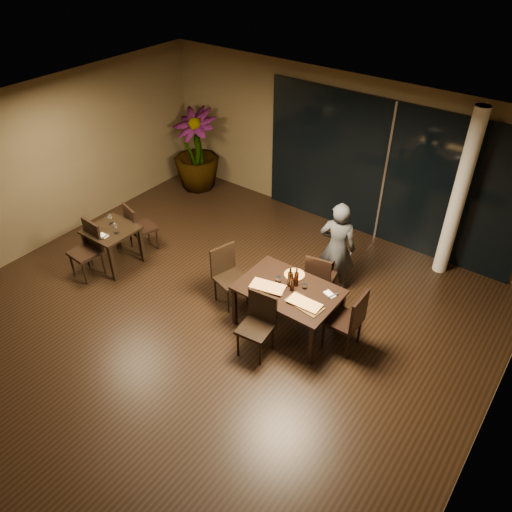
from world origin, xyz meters
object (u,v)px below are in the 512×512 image
at_px(chair_main_left, 227,272).
at_px(diner, 337,248).
at_px(chair_main_right, 349,318).
at_px(main_table, 289,293).
at_px(bottle_a, 290,277).
at_px(potted_plant, 196,150).
at_px(chair_main_near, 258,321).
at_px(bottle_b, 292,282).
at_px(side_table, 112,235).
at_px(chair_main_far, 319,276).
at_px(chair_side_far, 137,226).
at_px(bottle_c, 296,277).
at_px(chair_side_near, 88,246).

bearing_deg(chair_main_left, diner, -27.47).
bearing_deg(chair_main_right, chair_main_left, -85.77).
xyz_separation_m(main_table, bottle_a, (-0.03, 0.07, 0.24)).
bearing_deg(chair_main_left, potted_plant, 65.33).
relative_size(chair_main_near, bottle_b, 3.24).
relative_size(side_table, chair_main_far, 0.86).
bearing_deg(diner, chair_main_right, 110.07).
relative_size(main_table, chair_main_near, 1.54).
xyz_separation_m(potted_plant, bottle_a, (4.16, -2.53, 0.01)).
bearing_deg(chair_main_near, main_table, 76.33).
bearing_deg(potted_plant, chair_main_right, -25.52).
relative_size(chair_side_far, bottle_c, 3.10).
distance_m(chair_main_left, potted_plant, 4.04).
xyz_separation_m(chair_side_near, bottle_a, (3.50, 0.99, 0.35)).
distance_m(chair_main_near, bottle_b, 0.76).
height_order(chair_side_far, bottle_c, bottle_c).
relative_size(chair_main_far, bottle_b, 3.07).
distance_m(main_table, side_table, 3.44).
bearing_deg(main_table, potted_plant, 148.18).
relative_size(potted_plant, bottle_a, 5.46).
bearing_deg(diner, bottle_a, 66.39).
distance_m(side_table, chair_main_far, 3.71).
height_order(side_table, diner, diner).
bearing_deg(bottle_c, main_table, -106.23).
height_order(chair_side_near, bottle_a, bottle_a).
distance_m(chair_main_right, chair_side_far, 4.33).
height_order(main_table, chair_side_near, chair_side_near).
bearing_deg(chair_main_far, chair_side_far, 1.47).
relative_size(chair_main_left, bottle_b, 3.30).
bearing_deg(chair_side_far, chair_main_right, -162.99).
height_order(main_table, bottle_a, bottle_a).
relative_size(bottle_a, bottle_b, 1.09).
height_order(chair_main_far, chair_side_far, chair_side_far).
xyz_separation_m(chair_main_far, chair_main_right, (0.88, -0.66, 0.06)).
bearing_deg(chair_side_near, main_table, 18.73).
bearing_deg(chair_side_near, chair_side_far, 85.01).
height_order(chair_main_right, diner, diner).
bearing_deg(bottle_b, chair_side_far, 179.06).
bearing_deg(side_table, chair_side_near, -107.37).
height_order(chair_side_near, diner, diner).
xyz_separation_m(side_table, bottle_a, (3.37, 0.57, 0.29)).
distance_m(diner, bottle_b, 1.26).
xyz_separation_m(chair_main_near, chair_main_left, (-1.07, 0.61, 0.01)).
bearing_deg(chair_main_far, bottle_b, 77.89).
bearing_deg(chair_main_left, chair_side_far, 103.63).
bearing_deg(chair_main_right, diner, -143.63).
height_order(side_table, bottle_b, bottle_b).
distance_m(bottle_b, bottle_c, 0.13).
bearing_deg(side_table, chair_main_right, 8.43).
bearing_deg(bottle_a, main_table, -66.73).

